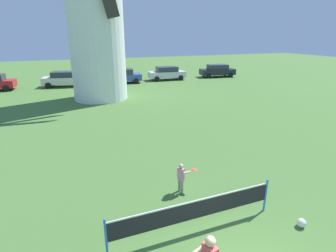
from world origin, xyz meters
The scene contains 8 objects.
windmill centered at (-0.24, 19.56, 7.06)m, with size 8.44×5.10×14.67m.
tennis_net centered at (-0.28, 2.08, 0.68)m, with size 4.89×0.06×1.10m.
player_far centered at (0.19, 3.99, 0.61)m, with size 0.73×0.35×1.08m.
stray_ball centered at (2.63, 1.09, 0.13)m, with size 0.25×0.25×0.25m, color silver.
parked_car_cream centered at (-2.96, 26.59, 0.81)m, with size 4.62×2.61×1.56m.
parked_car_blue centered at (3.08, 26.46, 0.81)m, with size 4.50×2.35×1.56m.
parked_car_silver centered at (8.61, 26.67, 0.81)m, with size 4.49×2.19×1.56m.
parked_car_black centered at (15.54, 26.48, 0.81)m, with size 4.64×2.42×1.56m.
Camera 1 is at (-3.21, -3.27, 5.20)m, focal length 28.32 mm.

